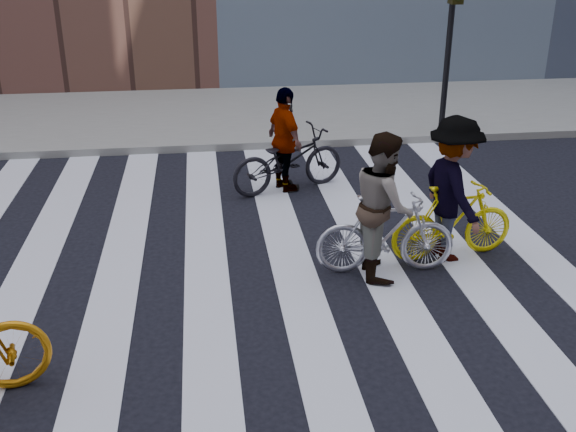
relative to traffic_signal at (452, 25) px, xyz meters
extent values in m
plane|color=black|center=(-4.40, -5.32, -2.28)|extent=(100.00, 100.00, 0.00)
cube|color=gray|center=(-4.40, 2.18, -2.20)|extent=(100.00, 5.00, 0.15)
cube|color=silver|center=(-7.15, -5.32, -2.27)|extent=(0.55, 10.00, 0.01)
cube|color=silver|center=(-6.05, -5.32, -2.27)|extent=(0.55, 10.00, 0.01)
cube|color=silver|center=(-4.95, -5.32, -2.27)|extent=(0.55, 10.00, 0.01)
cube|color=silver|center=(-3.85, -5.32, -2.27)|extent=(0.55, 10.00, 0.01)
cube|color=silver|center=(-2.75, -5.32, -2.27)|extent=(0.55, 10.00, 0.01)
cube|color=silver|center=(-1.65, -5.32, -2.27)|extent=(0.55, 10.00, 0.01)
cube|color=silver|center=(-0.55, -5.32, -2.27)|extent=(0.55, 10.00, 0.01)
cylinder|color=black|center=(0.00, 0.08, -0.68)|extent=(0.12, 0.12, 3.20)
imported|color=silver|center=(-2.73, -5.58, -1.76)|extent=(1.76, 0.60, 1.04)
imported|color=#FEE90E|center=(-1.75, -5.29, -1.77)|extent=(1.74, 0.68, 1.02)
imported|color=black|center=(-3.55, -2.56, -1.76)|extent=(2.10, 1.32, 1.04)
imported|color=slate|center=(-2.78, -5.58, -1.37)|extent=(0.74, 0.93, 1.82)
imported|color=slate|center=(-1.80, -5.29, -1.33)|extent=(0.85, 1.30, 1.90)
imported|color=slate|center=(-3.60, -2.56, -1.42)|extent=(0.74, 1.09, 1.71)
camera|label=1|loc=(-4.92, -12.92, 1.72)|focal=42.00mm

